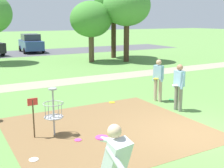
% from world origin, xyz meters
% --- Properties ---
extents(ground_plane, '(160.00, 160.00, 0.00)m').
position_xyz_m(ground_plane, '(0.00, 0.00, 0.00)').
color(ground_plane, '#5B8942').
extents(dirt_tee_pad, '(5.70, 5.20, 0.01)m').
position_xyz_m(dirt_tee_pad, '(-2.04, 1.56, 0.00)').
color(dirt_tee_pad, brown).
rests_on(dirt_tee_pad, ground).
extents(disc_golf_basket, '(0.98, 0.58, 1.39)m').
position_xyz_m(disc_golf_basket, '(-3.66, 1.88, 0.75)').
color(disc_golf_basket, '#9E9EA3').
rests_on(disc_golf_basket, ground).
extents(player_throwing, '(0.40, 0.47, 1.71)m').
position_xyz_m(player_throwing, '(1.08, 1.88, 0.97)').
color(player_throwing, slate).
rests_on(player_throwing, ground).
extents(player_waiting_right, '(0.44, 0.50, 1.71)m').
position_xyz_m(player_waiting_right, '(1.22, 3.24, 0.97)').
color(player_waiting_right, tan).
rests_on(player_waiting_right, ground).
extents(frisbee_by_tee, '(0.20, 0.20, 0.02)m').
position_xyz_m(frisbee_by_tee, '(1.85, 3.14, 0.01)').
color(frisbee_by_tee, green).
rests_on(frisbee_by_tee, ground).
extents(frisbee_mid_grass, '(0.20, 0.20, 0.02)m').
position_xyz_m(frisbee_mid_grass, '(-3.17, 1.18, 0.01)').
color(frisbee_mid_grass, '#E53D99').
rests_on(frisbee_mid_grass, ground).
extents(frisbee_far_left, '(0.24, 0.24, 0.02)m').
position_xyz_m(frisbee_far_left, '(-0.50, 3.98, 0.01)').
color(frisbee_far_left, gold).
rests_on(frisbee_far_left, ground).
extents(frisbee_far_right, '(0.23, 0.23, 0.02)m').
position_xyz_m(frisbee_far_right, '(-4.54, 0.63, 0.01)').
color(frisbee_far_right, white).
rests_on(frisbee_far_right, ground).
extents(tree_near_left, '(3.21, 3.21, 4.65)m').
position_xyz_m(tree_near_left, '(3.83, 14.82, 3.26)').
color(tree_near_left, brown).
rests_on(tree_near_left, ground).
extents(tree_near_right, '(3.64, 3.64, 5.85)m').
position_xyz_m(tree_near_right, '(6.30, 13.64, 4.26)').
color(tree_near_right, '#422D1E').
rests_on(tree_near_right, ground).
extents(tree_mid_center, '(3.41, 3.41, 5.85)m').
position_xyz_m(tree_mid_center, '(6.62, 16.20, 4.36)').
color(tree_mid_center, '#422D1E').
rests_on(tree_mid_center, ground).
extents(parking_lot_strip, '(36.00, 6.00, 0.01)m').
position_xyz_m(parking_lot_strip, '(0.00, 23.64, 0.00)').
color(parking_lot_strip, '#4C4C51').
rests_on(parking_lot_strip, ground).
extents(parked_car_center_left, '(2.18, 4.31, 1.84)m').
position_xyz_m(parked_car_center_left, '(1.52, 24.09, 0.92)').
color(parked_car_center_left, '#2D4784').
rests_on(parked_car_center_left, ground).
extents(gravel_path, '(40.00, 1.74, 0.00)m').
position_xyz_m(gravel_path, '(0.00, 8.73, 0.00)').
color(gravel_path, gray).
rests_on(gravel_path, ground).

